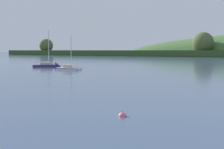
% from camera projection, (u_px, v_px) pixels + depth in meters
% --- Properties ---
extents(sailboat_midwater_white, '(8.20, 7.48, 12.21)m').
position_uv_depth(sailboat_midwater_white, '(50.00, 66.00, 89.02)').
color(sailboat_midwater_white, navy).
rests_on(sailboat_midwater_white, ground).
extents(sailboat_far_left, '(7.10, 2.95, 9.99)m').
position_uv_depth(sailboat_far_left, '(72.00, 69.00, 76.47)').
color(sailboat_far_left, white).
rests_on(sailboat_far_left, ground).
extents(mooring_buoy_off_fishing_boat, '(0.63, 0.63, 0.71)m').
position_uv_depth(mooring_buoy_off_fishing_boat, '(122.00, 116.00, 22.83)').
color(mooring_buoy_off_fishing_boat, '#E06675').
rests_on(mooring_buoy_off_fishing_boat, ground).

